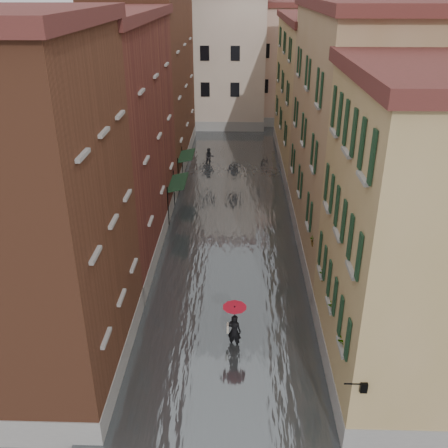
# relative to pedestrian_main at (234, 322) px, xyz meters

# --- Properties ---
(ground) EXTENTS (120.00, 120.00, 0.00)m
(ground) POSITION_rel_pedestrian_main_xyz_m (-0.35, 0.62, -1.29)
(ground) COLOR #545456
(ground) RESTS_ON ground
(floodwater) EXTENTS (10.00, 60.00, 0.20)m
(floodwater) POSITION_rel_pedestrian_main_xyz_m (-0.35, 13.62, -1.19)
(floodwater) COLOR #4D5255
(floodwater) RESTS_ON ground
(building_left_near) EXTENTS (6.00, 8.00, 13.00)m
(building_left_near) POSITION_rel_pedestrian_main_xyz_m (-7.35, -1.38, 5.21)
(building_left_near) COLOR brown
(building_left_near) RESTS_ON ground
(building_left_mid) EXTENTS (6.00, 14.00, 12.50)m
(building_left_mid) POSITION_rel_pedestrian_main_xyz_m (-7.35, 9.62, 4.96)
(building_left_mid) COLOR brown
(building_left_mid) RESTS_ON ground
(building_left_far) EXTENTS (6.00, 16.00, 14.00)m
(building_left_far) POSITION_rel_pedestrian_main_xyz_m (-7.35, 24.62, 5.71)
(building_left_far) COLOR brown
(building_left_far) RESTS_ON ground
(building_right_near) EXTENTS (6.00, 8.00, 11.50)m
(building_right_near) POSITION_rel_pedestrian_main_xyz_m (6.65, -1.38, 4.46)
(building_right_near) COLOR tan
(building_right_near) RESTS_ON ground
(building_right_mid) EXTENTS (6.00, 14.00, 13.00)m
(building_right_mid) POSITION_rel_pedestrian_main_xyz_m (6.65, 9.62, 5.21)
(building_right_mid) COLOR tan
(building_right_mid) RESTS_ON ground
(building_right_far) EXTENTS (6.00, 16.00, 11.50)m
(building_right_far) POSITION_rel_pedestrian_main_xyz_m (6.65, 24.62, 4.46)
(building_right_far) COLOR tan
(building_right_far) RESTS_ON ground
(building_end_cream) EXTENTS (12.00, 9.00, 13.00)m
(building_end_cream) POSITION_rel_pedestrian_main_xyz_m (-3.35, 38.62, 5.21)
(building_end_cream) COLOR beige
(building_end_cream) RESTS_ON ground
(building_end_pink) EXTENTS (10.00, 9.00, 12.00)m
(building_end_pink) POSITION_rel_pedestrian_main_xyz_m (5.65, 40.62, 4.71)
(building_end_pink) COLOR #D2B094
(building_end_pink) RESTS_ON ground
(awning_near) EXTENTS (1.09, 3.12, 2.80)m
(awning_near) POSITION_rel_pedestrian_main_xyz_m (-3.84, 13.05, 1.18)
(awning_near) COLOR black
(awning_near) RESTS_ON ground
(awning_far) EXTENTS (1.09, 2.85, 2.80)m
(awning_far) POSITION_rel_pedestrian_main_xyz_m (-3.84, 18.62, 1.17)
(awning_far) COLOR black
(awning_far) RESTS_ON ground
(wall_lantern) EXTENTS (0.71, 0.22, 0.35)m
(wall_lantern) POSITION_rel_pedestrian_main_xyz_m (3.98, -5.38, 1.72)
(wall_lantern) COLOR black
(wall_lantern) RESTS_ON ground
(window_planters) EXTENTS (0.59, 8.31, 0.84)m
(window_planters) POSITION_rel_pedestrian_main_xyz_m (3.77, -0.13, 2.22)
(window_planters) COLOR brown
(window_planters) RESTS_ON ground
(pedestrian_main) EXTENTS (1.02, 1.02, 2.06)m
(pedestrian_main) POSITION_rel_pedestrian_main_xyz_m (0.00, 0.00, 0.00)
(pedestrian_main) COLOR black
(pedestrian_main) RESTS_ON ground
(pedestrian_far) EXTENTS (0.91, 0.80, 1.57)m
(pedestrian_far) POSITION_rel_pedestrian_main_xyz_m (-2.40, 23.62, -0.50)
(pedestrian_far) COLOR black
(pedestrian_far) RESTS_ON ground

